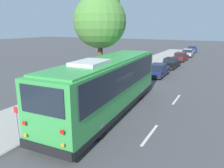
{
  "coord_description": "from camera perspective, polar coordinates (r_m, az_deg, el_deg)",
  "views": [
    {
      "loc": [
        -10.57,
        -5.88,
        5.06
      ],
      "look_at": [
        2.11,
        0.81,
        1.3
      ],
      "focal_mm": 35.0,
      "sensor_mm": 36.0,
      "label": 1
    }
  ],
  "objects": [
    {
      "name": "parked_sedan_navy",
      "position": [
        23.62,
        11.94,
        3.5
      ],
      "size": [
        4.16,
        1.72,
        1.31
      ],
      "rotation": [
        0.0,
        0.0,
        0.02
      ],
      "color": "#19234C",
      "rests_on": "ground"
    },
    {
      "name": "parked_sedan_maroon",
      "position": [
        35.26,
        17.45,
        6.76
      ],
      "size": [
        4.41,
        1.8,
        1.31
      ],
      "rotation": [
        0.0,
        0.0,
        -0.04
      ],
      "color": "maroon",
      "rests_on": "ground"
    },
    {
      "name": "ground_plane",
      "position": [
        13.11,
        -1.17,
        -8.01
      ],
      "size": [
        160.0,
        160.0,
        0.0
      ],
      "primitive_type": "plane",
      "color": "#474749"
    },
    {
      "name": "parked_sedan_silver",
      "position": [
        40.91,
        19.15,
        7.64
      ],
      "size": [
        4.4,
        1.88,
        1.31
      ],
      "rotation": [
        0.0,
        0.0,
        0.03
      ],
      "color": "#A8AAAF",
      "rests_on": "ground"
    },
    {
      "name": "parked_sedan_black",
      "position": [
        29.0,
        15.1,
        5.3
      ],
      "size": [
        4.55,
        1.74,
        1.26
      ],
      "rotation": [
        0.0,
        0.0,
        -0.01
      ],
      "color": "black",
      "rests_on": "ground"
    },
    {
      "name": "sidewalk_slab",
      "position": [
        15.15,
        -13.78,
        -4.95
      ],
      "size": [
        80.0,
        4.16,
        0.15
      ],
      "primitive_type": "cube",
      "color": "#A3A099",
      "rests_on": "ground"
    },
    {
      "name": "shuttle_bus",
      "position": [
        12.96,
        -1.16,
        0.33
      ],
      "size": [
        11.42,
        3.35,
        3.42
      ],
      "rotation": [
        0.0,
        0.0,
        0.06
      ],
      "color": "green",
      "rests_on": "ground"
    },
    {
      "name": "sign_post_far",
      "position": [
        11.51,
        -18.3,
        -7.36
      ],
      "size": [
        0.06,
        0.22,
        1.42
      ],
      "color": "gray",
      "rests_on": "sidewalk_slab"
    },
    {
      "name": "lane_stripe_ahead",
      "position": [
        16.4,
        16.46,
        -3.89
      ],
      "size": [
        2.4,
        0.14,
        0.01
      ],
      "primitive_type": "cube",
      "color": "silver",
      "rests_on": "ground"
    },
    {
      "name": "lane_stripe_mid",
      "position": [
        11.0,
        9.85,
        -12.91
      ],
      "size": [
        2.4,
        0.14,
        0.01
      ],
      "primitive_type": "cube",
      "color": "silver",
      "rests_on": "ground"
    },
    {
      "name": "parked_sedan_blue",
      "position": [
        48.32,
        20.21,
        8.52
      ],
      "size": [
        4.64,
        1.91,
        1.32
      ],
      "rotation": [
        0.0,
        0.0,
        0.06
      ],
      "color": "navy",
      "rests_on": "ground"
    },
    {
      "name": "sign_post_near",
      "position": [
        10.68,
        -23.54,
        -9.24
      ],
      "size": [
        0.06,
        0.22,
        1.54
      ],
      "color": "gray",
      "rests_on": "sidewalk_slab"
    },
    {
      "name": "street_tree",
      "position": [
        17.58,
        -3.02,
        16.84
      ],
      "size": [
        4.09,
        4.09,
        7.97
      ],
      "color": "brown",
      "rests_on": "sidewalk_slab"
    },
    {
      "name": "curb_strip",
      "position": [
        13.88,
        -7.05,
        -6.47
      ],
      "size": [
        80.0,
        0.14,
        0.15
      ],
      "primitive_type": "cube",
      "color": "gray",
      "rests_on": "ground"
    }
  ]
}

